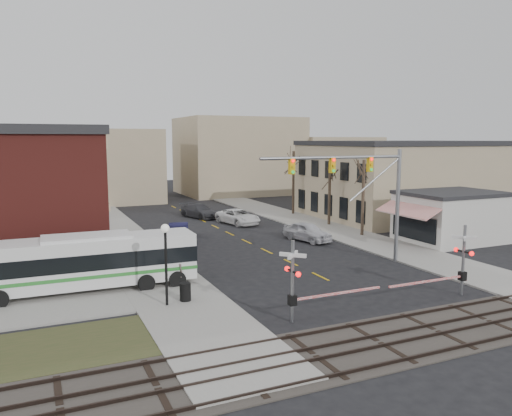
{
  "coord_description": "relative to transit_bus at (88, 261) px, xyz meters",
  "views": [
    {
      "loc": [
        -16.39,
        -24.46,
        8.71
      ],
      "look_at": [
        -1.02,
        9.74,
        3.5
      ],
      "focal_mm": 35.0,
      "sensor_mm": 36.0,
      "label": 1
    }
  ],
  "objects": [
    {
      "name": "trash_bin",
      "position": [
        4.49,
        -4.19,
        -1.17
      ],
      "size": [
        0.6,
        0.6,
        0.96
      ],
      "primitive_type": "cylinder",
      "color": "black",
      "rests_on": "sidewalk_west"
    },
    {
      "name": "tan_building",
      "position": [
        35.77,
        15.22,
        2.49
      ],
      "size": [
        20.3,
        15.3,
        8.5
      ],
      "color": "tan",
      "rests_on": "ground"
    },
    {
      "name": "street_lamp",
      "position": [
        3.42,
        -4.49,
        1.41
      ],
      "size": [
        0.44,
        0.44,
        4.28
      ],
      "color": "black",
      "rests_on": "sidewalk_west"
    },
    {
      "name": "transit_bus",
      "position": [
        0.0,
        0.0,
        0.0
      ],
      "size": [
        12.2,
        2.91,
        3.13
      ],
      "color": "silver",
      "rests_on": "ground"
    },
    {
      "name": "traffic_signal_mast",
      "position": [
        17.86,
        -1.55,
        4.01
      ],
      "size": [
        10.84,
        0.3,
        8.0
      ],
      "color": "gray",
      "rests_on": "ground"
    },
    {
      "name": "pedestrian_far",
      "position": [
        2.27,
        3.18,
        -0.8
      ],
      "size": [
        1.04,
        1.04,
        1.69
      ],
      "primitive_type": "imported",
      "rotation": [
        0.0,
        0.0,
        0.78
      ],
      "color": "#38345B",
      "rests_on": "sidewalk_west"
    },
    {
      "name": "car_c",
      "position": [
        16.48,
        17.77,
        -1.01
      ],
      "size": [
        3.68,
        5.9,
        1.52
      ],
      "primitive_type": "imported",
      "rotation": [
        0.0,
        0.0,
        0.22
      ],
      "color": "silver",
      "rests_on": "ground"
    },
    {
      "name": "pedestrian_near",
      "position": [
        5.04,
        -1.29,
        -0.82
      ],
      "size": [
        0.45,
        0.64,
        1.65
      ],
      "primitive_type": "imported",
      "rotation": [
        0.0,
        0.0,
        1.48
      ],
      "color": "#61514E",
      "rests_on": "sidewalk_west"
    },
    {
      "name": "car_d",
      "position": [
        14.11,
        23.39,
        -1.01
      ],
      "size": [
        3.72,
        5.63,
        1.52
      ],
      "primitive_type": "imported",
      "rotation": [
        0.0,
        0.0,
        0.33
      ],
      "color": "#36363A",
      "rests_on": "ground"
    },
    {
      "name": "sidewalk_west",
      "position": [
        4.27,
        15.22,
        -1.71
      ],
      "size": [
        5.0,
        60.0,
        0.12
      ],
      "primitive_type": "cube",
      "color": "gray",
      "rests_on": "ground"
    },
    {
      "name": "car_b",
      "position": [
        8.77,
        12.57,
        -1.0
      ],
      "size": [
        2.86,
        4.94,
        1.54
      ],
      "primitive_type": "imported",
      "rotation": [
        0.0,
        0.0,
        2.86
      ],
      "color": "#18173A",
      "rests_on": "ground"
    },
    {
      "name": "awning_shop",
      "position": [
        29.74,
        2.22,
        0.39
      ],
      "size": [
        9.74,
        6.2,
        4.3
      ],
      "color": "beige",
      "rests_on": "ground"
    },
    {
      "name": "ground",
      "position": [
        13.77,
        -4.78,
        -1.77
      ],
      "size": [
        160.0,
        160.0,
        0.0
      ],
      "primitive_type": "plane",
      "color": "black",
      "rests_on": "ground"
    },
    {
      "name": "ballast_strip",
      "position": [
        13.77,
        -12.78,
        -1.74
      ],
      "size": [
        160.0,
        5.0,
        0.06
      ],
      "primitive_type": "cube",
      "color": "#332D28",
      "rests_on": "ground"
    },
    {
      "name": "rail_tracks",
      "position": [
        13.77,
        -12.78,
        -1.65
      ],
      "size": [
        160.0,
        3.91,
        0.14
      ],
      "color": "#2D231E",
      "rests_on": "ground"
    },
    {
      "name": "rr_crossing_west",
      "position": [
        8.77,
        -9.08,
        0.2
      ],
      "size": [
        5.6,
        1.36,
        4.0
      ],
      "color": "gray",
      "rests_on": "ground"
    },
    {
      "name": "sidewalk_east",
      "position": [
        23.27,
        15.22,
        -1.71
      ],
      "size": [
        5.0,
        60.0,
        0.12
      ],
      "primitive_type": "cube",
      "color": "gray",
      "rests_on": "ground"
    },
    {
      "name": "tree_east_a",
      "position": [
        24.27,
        7.22,
        1.72
      ],
      "size": [
        0.28,
        0.28,
        6.75
      ],
      "color": "#382B21",
      "rests_on": "sidewalk_east"
    },
    {
      "name": "rr_crossing_east",
      "position": [
        18.6,
        -9.28,
        0.2
      ],
      "size": [
        5.6,
        1.36,
        4.0
      ],
      "color": "gray",
      "rests_on": "ground"
    },
    {
      "name": "tree_east_b",
      "position": [
        24.57,
        13.22,
        1.5
      ],
      "size": [
        0.28,
        0.28,
        6.3
      ],
      "color": "#382B21",
      "rests_on": "sidewalk_east"
    },
    {
      "name": "car_a",
      "position": [
        18.68,
        7.37,
        -0.96
      ],
      "size": [
        2.98,
        5.06,
        1.61
      ],
      "primitive_type": "imported",
      "rotation": [
        0.0,
        0.0,
        0.24
      ],
      "color": "silver",
      "rests_on": "ground"
    },
    {
      "name": "tree_east_c",
      "position": [
        24.77,
        21.22,
        1.95
      ],
      "size": [
        0.28,
        0.28,
        7.2
      ],
      "color": "#382B21",
      "rests_on": "sidewalk_east"
    }
  ]
}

